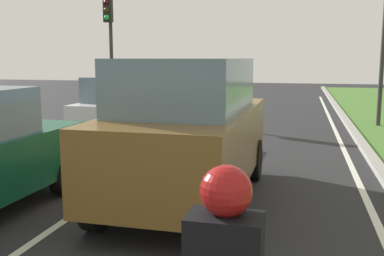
% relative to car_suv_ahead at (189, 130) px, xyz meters
% --- Properties ---
extents(ground_plane, '(60.00, 60.00, 0.00)m').
position_rel_car_suv_ahead_xyz_m(ground_plane, '(-0.80, 4.76, -1.17)').
color(ground_plane, '#262628').
extents(lane_line_center, '(0.12, 32.00, 0.01)m').
position_rel_car_suv_ahead_xyz_m(lane_line_center, '(-1.50, 4.76, -1.16)').
color(lane_line_center, silver).
rests_on(lane_line_center, ground).
extents(lane_line_right_edge, '(0.12, 32.00, 0.01)m').
position_rel_car_suv_ahead_xyz_m(lane_line_right_edge, '(2.80, 4.76, -1.16)').
color(lane_line_right_edge, silver).
rests_on(lane_line_right_edge, ground).
extents(curb_right, '(0.24, 48.00, 0.12)m').
position_rel_car_suv_ahead_xyz_m(curb_right, '(3.30, 4.76, -1.11)').
color(curb_right, '#9E9B93').
rests_on(curb_right, ground).
extents(car_suv_ahead, '(2.02, 4.52, 2.28)m').
position_rel_car_suv_ahead_xyz_m(car_suv_ahead, '(0.00, 0.00, 0.00)').
color(car_suv_ahead, brown).
rests_on(car_suv_ahead, ground).
extents(car_hatchback_far, '(1.82, 3.74, 1.78)m').
position_rel_car_suv_ahead_xyz_m(car_hatchback_far, '(-3.20, 5.02, -0.28)').
color(car_hatchback_far, silver).
rests_on(car_hatchback_far, ground).
extents(traffic_light_overhead_left, '(0.32, 0.50, 4.66)m').
position_rel_car_suv_ahead_xyz_m(traffic_light_overhead_left, '(-5.61, 9.63, 2.05)').
color(traffic_light_overhead_left, '#2D2D2D').
rests_on(traffic_light_overhead_left, ground).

